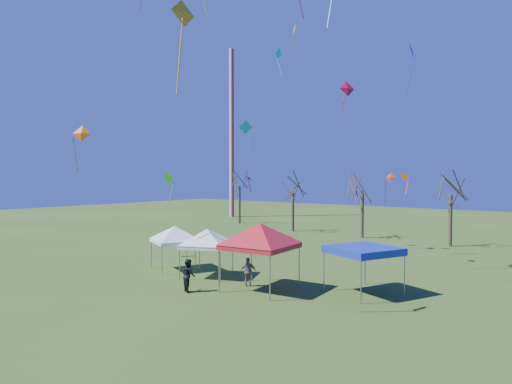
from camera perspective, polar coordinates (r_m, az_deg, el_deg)
ground at (r=25.21m, az=-6.40°, el=-12.03°), size 140.00×140.00×0.00m
radio_mast at (r=68.74m, az=-3.07°, el=7.33°), size 0.70×0.70×25.00m
tree_0 at (r=58.76m, az=-2.09°, el=2.37°), size 3.83×3.83×8.44m
tree_1 at (r=50.49m, az=4.64°, el=1.63°), size 3.42×3.42×7.54m
tree_2 at (r=46.12m, az=13.17°, el=2.17°), size 3.71×3.71×8.18m
tree_3 at (r=42.90m, az=23.19°, el=1.80°), size 3.59×3.59×7.91m
tent_white_west at (r=30.30m, az=-10.11°, el=-4.57°), size 3.48×3.48×3.29m
tent_white_mid at (r=27.88m, az=-6.16°, el=-5.01°), size 3.57×3.57×3.36m
tent_red at (r=24.40m, az=0.49°, el=-4.47°), size 4.70×4.70×4.16m
tent_blue at (r=24.51m, az=13.28°, el=-7.13°), size 4.06×4.06×2.44m
person_dark at (r=24.75m, az=-8.44°, el=-10.25°), size 1.03×0.93×1.73m
person_grey at (r=25.64m, az=-0.98°, el=-9.95°), size 0.97×0.90×1.60m
kite_13 at (r=45.13m, az=-0.94°, el=1.81°), size 1.07×1.25×2.63m
kite_2 at (r=48.13m, az=-1.32°, el=8.09°), size 1.36×1.44×3.63m
kite_17 at (r=27.36m, az=18.90°, el=16.27°), size 0.64×1.02×2.98m
kite_11 at (r=35.11m, az=11.35°, el=12.53°), size 1.00×1.23×2.72m
kite_22 at (r=39.00m, az=16.45°, el=1.59°), size 0.99×0.85×2.79m
kite_18 at (r=31.97m, az=4.76°, el=19.49°), size 0.63×0.69×1.90m
kite_19 at (r=36.94m, az=18.10°, el=1.81°), size 0.78×0.56×1.93m
kite_14 at (r=35.65m, az=-20.99°, el=6.81°), size 1.35×1.30×3.46m
kite_24 at (r=37.51m, az=2.79°, el=16.87°), size 0.51×0.88×2.27m
kite_5 at (r=20.30m, az=-9.04°, el=21.10°), size 0.47×1.22×3.94m
kite_1 at (r=27.32m, az=-10.83°, el=1.66°), size 0.87×0.46×1.94m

